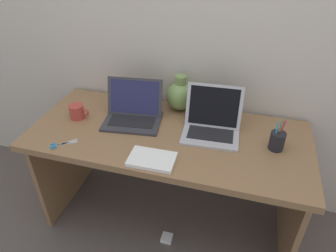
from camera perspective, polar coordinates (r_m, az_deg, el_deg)
ground_plane at (r=2.26m, az=-0.00°, el=-16.54°), size 6.00×6.00×0.00m
back_wall at (r=1.88m, az=3.36°, el=17.18°), size 4.40×0.04×2.40m
desk at (r=1.85m, az=-0.00°, el=-5.12°), size 1.59×0.69×0.73m
laptop_left at (r=1.86m, az=-6.42°, el=2.94°), size 0.36×0.29×0.24m
laptop_right at (r=1.75m, az=8.18°, el=0.91°), size 0.33×0.28×0.26m
green_vase at (r=1.94m, az=2.32°, el=5.73°), size 0.18×0.18×0.23m
notebook_stack at (r=1.56m, az=-3.01°, el=-6.18°), size 0.24×0.16×0.02m
coffee_mug at (r=1.95m, az=-16.49°, el=2.58°), size 0.13×0.09×0.09m
pen_cup at (r=1.71m, az=19.59°, el=-2.53°), size 0.08×0.08×0.18m
scissors at (r=1.77m, az=-19.58°, el=-3.30°), size 0.13×0.12×0.01m
power_brick at (r=2.14m, az=-0.21°, el=-20.07°), size 0.07×0.07×0.03m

